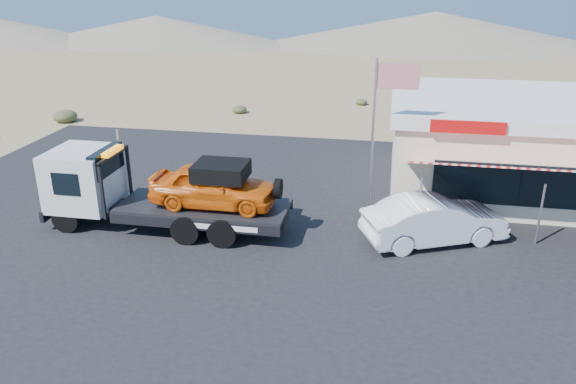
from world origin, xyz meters
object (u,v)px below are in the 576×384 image
Objects in this scene: white_sedan at (434,220)px; tow_truck at (160,188)px; flagpole at (380,122)px; jerky_store at (513,143)px.

tow_truck is at bearing 69.11° from white_sedan.
jerky_store is at bearing 38.79° from flagpole.
flagpole is (-2.07, 1.66, 2.93)m from white_sedan.
jerky_store is 7.36m from flagpole.
jerky_store is at bearing 27.01° from tow_truck.
flagpole reaches higher than tow_truck.
white_sedan is (9.69, 0.59, -0.73)m from tow_truck.
jerky_store is 1.73× the size of flagpole.
white_sedan is 3.96m from flagpole.
tow_truck is 8.24m from flagpole.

